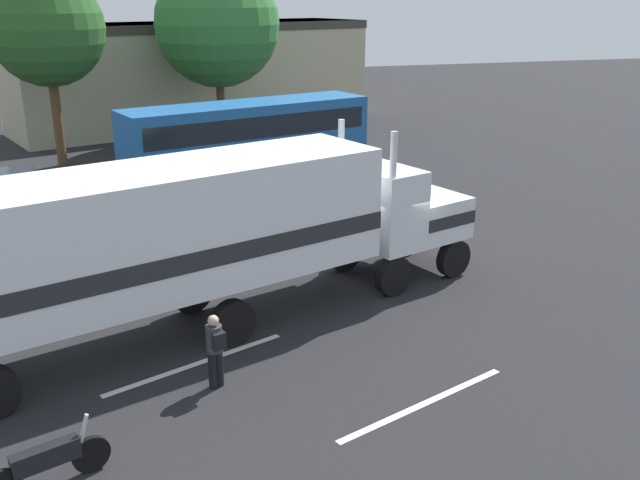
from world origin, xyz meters
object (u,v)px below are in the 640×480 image
Objects in this scene: parked_car at (11,191)px; semi_truck at (211,229)px; parked_bus at (248,134)px; tree_center at (217,24)px; tree_left at (46,29)px; person_bystander at (215,348)px; motorcycle at (47,463)px.

semi_truck is at bearing -64.37° from parked_car.
tree_center is (0.33, 9.07, 4.22)m from parked_bus.
tree_left reaches higher than semi_truck.
tree_left is (-3.81, 22.29, 5.41)m from person_bystander.
semi_truck is 7.05× the size of motorcycle.
parked_car is 0.52× the size of tree_left.
tree_left is (1.49, 7.47, 5.50)m from parked_car.
parked_car is at bearing -101.27° from tree_left.
tree_left is (-8.02, 5.40, 4.24)m from parked_bus.
parked_bus is 10.01m from tree_center.
parked_bus is at bearing 69.04° from motorcycle.
tree_center is (9.84, 11.14, 5.48)m from parked_car.
parked_bus is (3.78, 14.02, -0.46)m from semi_truck.
parked_car is 2.30× the size of motorcycle.
person_bystander is at bearing 36.50° from motorcycle.
tree_center is at bearing 74.78° from motorcycle.
parked_bus is at bearing -92.09° from tree_center.
person_bystander is at bearing -70.32° from parked_car.
semi_truck is 3.33m from person_bystander.
semi_truck is 1.48× the size of tree_center.
parked_bus is at bearing 76.01° from person_bystander.
parked_bus is at bearing 12.27° from parked_car.
parked_car is (-5.73, 11.95, -1.72)m from semi_truck.
tree_center reaches higher than parked_car.
semi_truck is 13.36m from parked_car.
tree_center is (7.70, 28.29, 5.81)m from motorcycle.
person_bystander is 15.74m from parked_car.
parked_car is (-5.30, 14.82, -0.09)m from person_bystander.
parked_car is 15.84m from tree_center.
tree_left is at bearing 78.73° from parked_car.
parked_car is 9.39m from tree_left.
motorcycle is 29.89m from tree_center.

